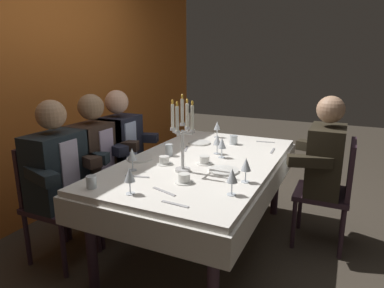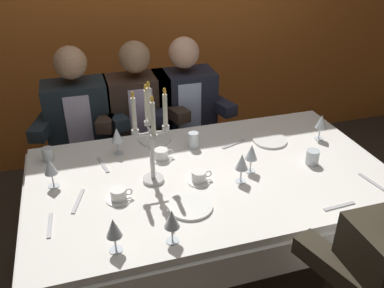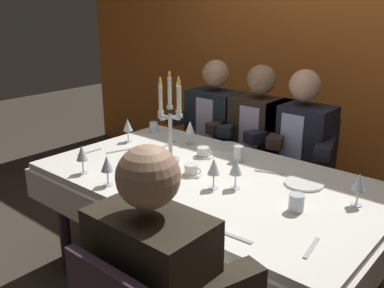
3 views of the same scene
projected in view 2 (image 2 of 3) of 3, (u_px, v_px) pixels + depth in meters
ground_plane at (208, 272)px, 2.55m from camera, size 12.00×12.00×0.00m
back_wall at (145, 0)px, 3.28m from camera, size 6.00×0.12×2.70m
dining_table at (210, 191)px, 2.25m from camera, size 1.94×1.14×0.74m
candelabra at (151, 138)px, 2.00m from camera, size 0.19×0.19×0.55m
dinner_plate_0 at (190, 206)px, 1.93m from camera, size 0.21×0.21×0.01m
dinner_plate_1 at (155, 139)px, 2.51m from camera, size 0.20×0.20×0.01m
dinner_plate_2 at (270, 140)px, 2.49m from camera, size 0.21×0.21×0.01m
wine_glass_0 at (50, 167)px, 2.03m from camera, size 0.07×0.07×0.16m
wine_glass_1 at (251, 153)px, 2.15m from camera, size 0.07×0.07×0.16m
wine_glass_2 at (321, 122)px, 2.46m from camera, size 0.07×0.07×0.16m
wine_glass_3 at (117, 136)px, 2.31m from camera, size 0.07×0.07×0.16m
wine_glass_4 at (172, 220)px, 1.68m from camera, size 0.07×0.07×0.16m
wine_glass_5 at (242, 163)px, 2.07m from camera, size 0.07×0.07×0.16m
wine_glass_6 at (114, 228)px, 1.63m from camera, size 0.07×0.07×0.16m
water_tumbler_0 at (312, 157)px, 2.25m from camera, size 0.07×0.07×0.08m
water_tumbler_1 at (48, 154)px, 2.29m from camera, size 0.06×0.06×0.08m
water_tumbler_2 at (193, 140)px, 2.41m from camera, size 0.06×0.06×0.10m
coffee_cup_0 at (162, 155)px, 2.30m from camera, size 0.13×0.12×0.06m
coffee_cup_1 at (199, 177)px, 2.11m from camera, size 0.13×0.12×0.06m
coffee_cup_2 at (119, 195)px, 1.97m from camera, size 0.13×0.12×0.06m
fork_0 at (233, 144)px, 2.46m from camera, size 0.17×0.07×0.01m
fork_1 at (50, 225)px, 1.82m from camera, size 0.03×0.17×0.01m
fork_2 at (339, 206)px, 1.94m from camera, size 0.17×0.03×0.01m
fork_3 at (103, 165)px, 2.26m from camera, size 0.05×0.17×0.01m
fork_4 at (371, 182)px, 2.11m from camera, size 0.04×0.17×0.01m
knife_5 at (78, 201)px, 1.97m from camera, size 0.08×0.19×0.01m
seated_diner_0 at (79, 120)px, 2.77m from camera, size 0.63×0.48×1.24m
seated_diner_1 at (138, 112)px, 2.87m from camera, size 0.63×0.48×1.24m
seated_diner_2 at (184, 107)px, 2.96m from camera, size 0.63×0.48×1.24m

